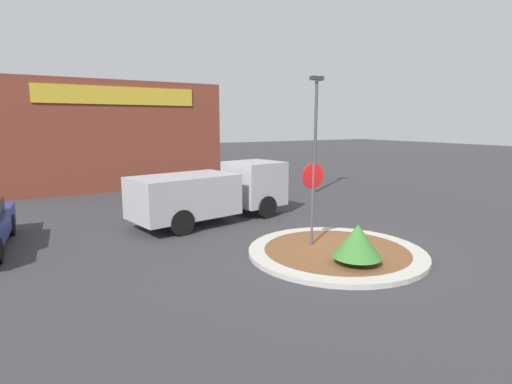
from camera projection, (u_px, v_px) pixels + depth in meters
The scene contains 7 objects.
ground_plane at pixel (336, 254), 11.11m from camera, with size 120.00×120.00×0.00m, color #38383A.
traffic_island at pixel (336, 252), 11.10m from camera, with size 4.89×4.89×0.13m.
stop_sign at pixel (313, 189), 11.30m from camera, with size 0.73×0.07×2.52m.
island_shrub at pixel (358, 241), 9.88m from camera, with size 1.21×1.21×1.00m.
utility_truck at pixel (213, 191), 14.68m from camera, with size 6.24×3.07×2.09m.
storefront_building at pixel (110, 135), 23.41m from camera, with size 11.37×6.07×5.81m.
light_pole at pixel (316, 125), 20.42m from camera, with size 0.70×0.30×5.93m.
Camera 1 is at (-7.23, -8.14, 3.60)m, focal length 28.00 mm.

